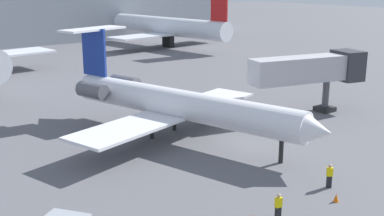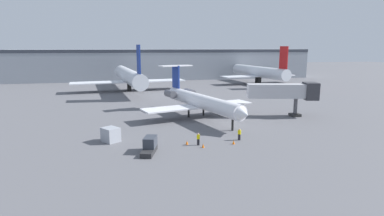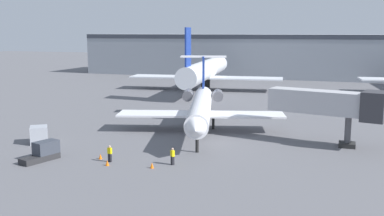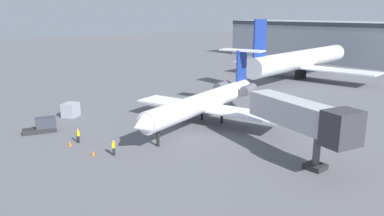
{
  "view_description": "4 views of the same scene",
  "coord_description": "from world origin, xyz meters",
  "px_view_note": "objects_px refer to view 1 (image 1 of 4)",
  "views": [
    {
      "loc": [
        -26.25,
        -28.03,
        13.87
      ],
      "look_at": [
        -1.03,
        5.4,
        2.68
      ],
      "focal_mm": 45.26,
      "sensor_mm": 36.0,
      "label": 1
    },
    {
      "loc": [
        -15.97,
        -50.61,
        12.99
      ],
      "look_at": [
        -4.12,
        4.69,
        2.19
      ],
      "focal_mm": 30.02,
      "sensor_mm": 36.0,
      "label": 2
    },
    {
      "loc": [
        15.5,
        -49.01,
        12.77
      ],
      "look_at": [
        -3.81,
        6.98,
        2.84
      ],
      "focal_mm": 42.7,
      "sensor_mm": 36.0,
      "label": 3
    },
    {
      "loc": [
        33.44,
        -27.46,
        14.66
      ],
      "look_at": [
        -3.02,
        4.21,
        2.42
      ],
      "focal_mm": 35.21,
      "sensor_mm": 36.0,
      "label": 4
    }
  ],
  "objects_px": {
    "ground_crew_marshaller": "(278,207)",
    "ground_crew_loader": "(329,176)",
    "jet_bridge": "(315,69)",
    "traffic_cone_far": "(336,198)",
    "parked_airliner_west_mid": "(169,27)",
    "regional_jet": "(172,102)"
  },
  "relations": [
    {
      "from": "ground_crew_marshaller",
      "to": "ground_crew_loader",
      "type": "bearing_deg",
      "value": 10.18
    },
    {
      "from": "jet_bridge",
      "to": "ground_crew_loader",
      "type": "relative_size",
      "value": 7.85
    },
    {
      "from": "regional_jet",
      "to": "parked_airliner_west_mid",
      "type": "distance_m",
      "value": 60.11
    },
    {
      "from": "regional_jet",
      "to": "ground_crew_marshaller",
      "type": "distance_m",
      "value": 17.45
    },
    {
      "from": "jet_bridge",
      "to": "ground_crew_loader",
      "type": "xyz_separation_m",
      "value": [
        -14.33,
        -13.26,
        -3.87
      ]
    },
    {
      "from": "ground_crew_loader",
      "to": "traffic_cone_far",
      "type": "xyz_separation_m",
      "value": [
        -1.44,
        -1.68,
        -0.58
      ]
    },
    {
      "from": "jet_bridge",
      "to": "parked_airliner_west_mid",
      "type": "distance_m",
      "value": 54.96
    },
    {
      "from": "jet_bridge",
      "to": "parked_airliner_west_mid",
      "type": "bearing_deg",
      "value": 71.79
    },
    {
      "from": "regional_jet",
      "to": "jet_bridge",
      "type": "xyz_separation_m",
      "value": [
        16.52,
        -2.43,
        1.5
      ]
    },
    {
      "from": "jet_bridge",
      "to": "parked_airliner_west_mid",
      "type": "relative_size",
      "value": 0.41
    },
    {
      "from": "ground_crew_marshaller",
      "to": "traffic_cone_far",
      "type": "xyz_separation_m",
      "value": [
        4.8,
        -0.56,
        -0.58
      ]
    },
    {
      "from": "regional_jet",
      "to": "ground_crew_loader",
      "type": "relative_size",
      "value": 16.35
    },
    {
      "from": "ground_crew_loader",
      "to": "parked_airliner_west_mid",
      "type": "distance_m",
      "value": 72.73
    },
    {
      "from": "ground_crew_loader",
      "to": "traffic_cone_far",
      "type": "distance_m",
      "value": 2.29
    },
    {
      "from": "ground_crew_marshaller",
      "to": "parked_airliner_west_mid",
      "type": "distance_m",
      "value": 76.61
    },
    {
      "from": "ground_crew_marshaller",
      "to": "traffic_cone_far",
      "type": "relative_size",
      "value": 3.07
    },
    {
      "from": "ground_crew_loader",
      "to": "regional_jet",
      "type": "bearing_deg",
      "value": 97.92
    },
    {
      "from": "ground_crew_loader",
      "to": "parked_airliner_west_mid",
      "type": "height_order",
      "value": "parked_airliner_west_mid"
    },
    {
      "from": "jet_bridge",
      "to": "ground_crew_loader",
      "type": "height_order",
      "value": "jet_bridge"
    },
    {
      "from": "jet_bridge",
      "to": "traffic_cone_far",
      "type": "bearing_deg",
      "value": -136.56
    },
    {
      "from": "jet_bridge",
      "to": "traffic_cone_far",
      "type": "relative_size",
      "value": 24.12
    },
    {
      "from": "ground_crew_marshaller",
      "to": "jet_bridge",
      "type": "bearing_deg",
      "value": 34.95
    }
  ]
}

